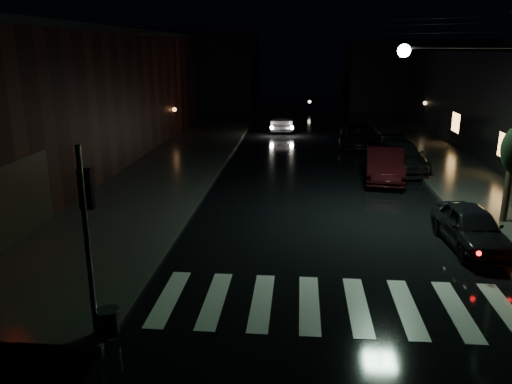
% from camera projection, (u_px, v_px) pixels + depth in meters
% --- Properties ---
extents(ground, '(120.00, 120.00, 0.00)m').
position_uv_depth(ground, '(212.00, 310.00, 12.26)').
color(ground, black).
rests_on(ground, ground).
extents(sidewalk_left, '(6.00, 44.00, 0.15)m').
position_uv_depth(sidewalk_left, '(163.00, 170.00, 26.05)').
color(sidewalk_left, '#282826').
rests_on(sidewalk_left, ground).
extents(sidewalk_right, '(4.00, 44.00, 0.15)m').
position_uv_depth(sidewalk_right, '(459.00, 176.00, 24.79)').
color(sidewalk_right, '#282826').
rests_on(sidewalk_right, ground).
extents(building_left, '(10.00, 36.00, 7.00)m').
position_uv_depth(building_left, '(46.00, 98.00, 27.60)').
color(building_left, black).
rests_on(building_left, ground).
extents(building_far_left, '(14.00, 10.00, 8.00)m').
position_uv_depth(building_far_left, '(192.00, 69.00, 55.05)').
color(building_far_left, black).
rests_on(building_far_left, ground).
extents(building_far_right, '(14.00, 10.00, 7.00)m').
position_uv_depth(building_far_right, '(413.00, 74.00, 53.17)').
color(building_far_right, black).
rests_on(building_far_right, ground).
extents(crosswalk, '(9.00, 3.00, 0.01)m').
position_uv_depth(crosswalk, '(333.00, 305.00, 12.48)').
color(crosswalk, beige).
rests_on(crosswalk, ground).
extents(signal_pole_corner, '(0.68, 0.61, 4.20)m').
position_uv_depth(signal_pole_corner, '(99.00, 275.00, 10.61)').
color(signal_pole_corner, slate).
rests_on(signal_pole_corner, ground).
extents(utility_pole, '(4.92, 0.44, 8.00)m').
position_uv_depth(utility_pole, '(500.00, 97.00, 16.94)').
color(utility_pole, black).
rests_on(utility_pole, ground).
extents(parked_car_a, '(1.85, 4.05, 1.35)m').
position_uv_depth(parked_car_a, '(471.00, 227.00, 15.95)').
color(parked_car_a, black).
rests_on(parked_car_a, ground).
extents(parked_car_b, '(2.21, 4.94, 1.58)m').
position_uv_depth(parked_car_b, '(384.00, 164.00, 24.02)').
color(parked_car_b, black).
rests_on(parked_car_b, ground).
extents(parked_car_c, '(2.57, 5.43, 1.53)m').
position_uv_depth(parked_car_c, '(399.00, 156.00, 26.09)').
color(parked_car_c, black).
rests_on(parked_car_c, ground).
extents(parked_car_d, '(2.70, 5.18, 1.39)m').
position_uv_depth(parked_car_d, '(357.00, 136.00, 32.28)').
color(parked_car_d, black).
rests_on(parked_car_d, ground).
extents(oncoming_car, '(2.16, 4.96, 1.59)m').
position_uv_depth(oncoming_car, '(280.00, 120.00, 38.61)').
color(oncoming_car, black).
rests_on(oncoming_car, ground).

